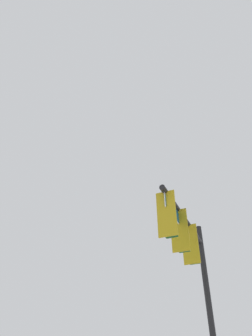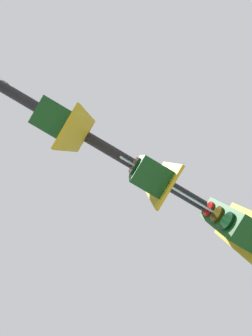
% 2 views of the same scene
% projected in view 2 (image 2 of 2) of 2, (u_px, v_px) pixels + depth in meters
% --- Properties ---
extents(signal_pole_near, '(4.38, 0.97, 6.43)m').
position_uv_depth(signal_pole_near, '(83.00, 136.00, 2.72)').
color(signal_pole_near, black).
rests_on(signal_pole_near, ground_plane).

